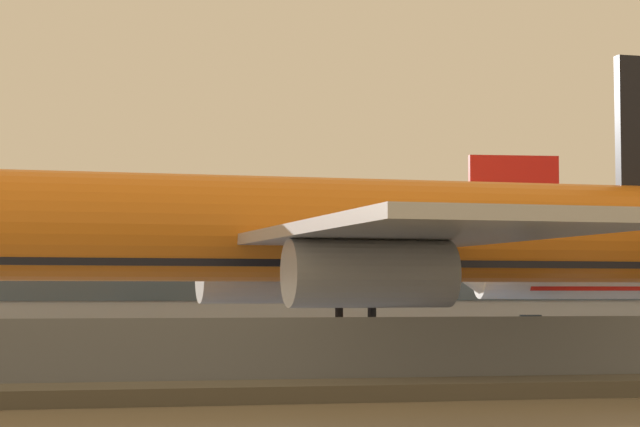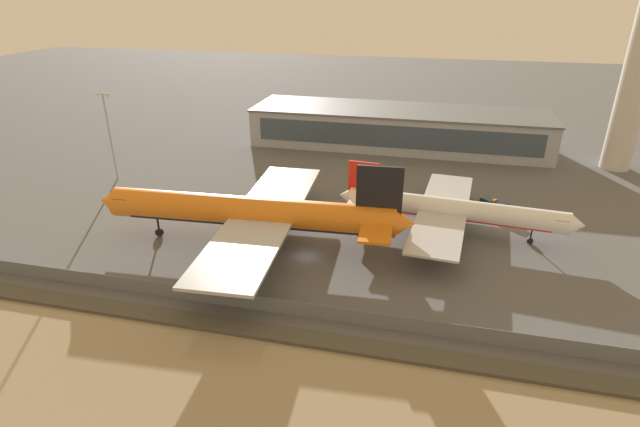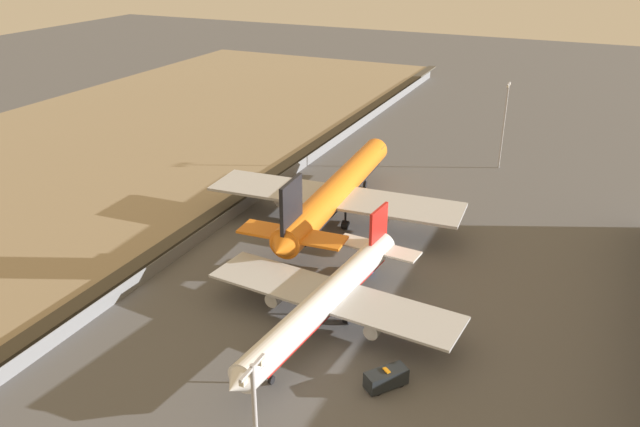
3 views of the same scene
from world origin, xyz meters
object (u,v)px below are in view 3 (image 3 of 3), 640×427
(ops_van, at_px, (385,378))
(baggage_tug, at_px, (363,268))
(passenger_jet_white_red, at_px, (328,298))
(cargo_jet_orange, at_px, (337,191))
(apron_light_mast_apron_east, at_px, (504,121))

(ops_van, bearing_deg, baggage_tug, -153.53)
(passenger_jet_white_red, xyz_separation_m, ops_van, (8.77, 11.37, -3.19))
(cargo_jet_orange, distance_m, passenger_jet_white_red, 34.47)
(cargo_jet_orange, xyz_separation_m, baggage_tug, (16.31, 11.59, -5.16))
(baggage_tug, relative_size, apron_light_mast_apron_east, 0.18)
(cargo_jet_orange, xyz_separation_m, apron_light_mast_apron_east, (-42.11, 22.60, 5.15))
(passenger_jet_white_red, distance_m, baggage_tug, 16.24)
(cargo_jet_orange, bearing_deg, passenger_jet_white_red, 21.19)
(passenger_jet_white_red, height_order, ops_van, passenger_jet_white_red)
(ops_van, height_order, apron_light_mast_apron_east, apron_light_mast_apron_east)
(ops_van, distance_m, apron_light_mast_apron_east, 83.58)
(cargo_jet_orange, bearing_deg, apron_light_mast_apron_east, 151.78)
(cargo_jet_orange, relative_size, apron_light_mast_apron_east, 2.79)
(apron_light_mast_apron_east, bearing_deg, cargo_jet_orange, -28.22)
(cargo_jet_orange, relative_size, ops_van, 10.20)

